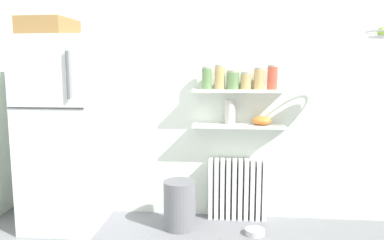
# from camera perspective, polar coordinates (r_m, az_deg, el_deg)

# --- Properties ---
(back_wall) EXTENTS (7.04, 0.10, 2.60)m
(back_wall) POSITION_cam_1_polar(r_m,az_deg,el_deg) (3.79, 3.49, 4.65)
(back_wall) COLOR silver
(back_wall) RESTS_ON ground_plane
(refrigerator) EXTENTS (0.69, 0.74, 1.97)m
(refrigerator) POSITION_cam_1_polar(r_m,az_deg,el_deg) (3.77, -18.89, -1.35)
(refrigerator) COLOR #B7BABF
(refrigerator) RESTS_ON ground_plane
(radiator) EXTENTS (0.58, 0.12, 0.62)m
(radiator) POSITION_cam_1_polar(r_m,az_deg,el_deg) (3.85, 6.90, -10.42)
(radiator) COLOR white
(radiator) RESTS_ON ground_plane
(wall_shelf_lower) EXTENTS (0.89, 0.22, 0.02)m
(wall_shelf_lower) POSITION_cam_1_polar(r_m,az_deg,el_deg) (3.67, 7.08, -0.89)
(wall_shelf_lower) COLOR white
(wall_shelf_upper) EXTENTS (0.89, 0.22, 0.02)m
(wall_shelf_upper) POSITION_cam_1_polar(r_m,az_deg,el_deg) (3.63, 7.17, 4.45)
(wall_shelf_upper) COLOR white
(storage_jar_0) EXTENTS (0.09, 0.09, 0.22)m
(storage_jar_0) POSITION_cam_1_polar(r_m,az_deg,el_deg) (3.63, 2.25, 6.41)
(storage_jar_0) COLOR #5B7F4C
(storage_jar_0) RESTS_ON wall_shelf_upper
(storage_jar_1) EXTENTS (0.10, 0.10, 0.23)m
(storage_jar_1) POSITION_cam_1_polar(r_m,az_deg,el_deg) (3.63, 4.23, 6.51)
(storage_jar_1) COLOR tan
(storage_jar_1) RESTS_ON wall_shelf_upper
(storage_jar_2) EXTENTS (0.12, 0.12, 0.18)m
(storage_jar_2) POSITION_cam_1_polar(r_m,az_deg,el_deg) (3.63, 6.21, 6.07)
(storage_jar_2) COLOR #5B7F4C
(storage_jar_2) RESTS_ON wall_shelf_upper
(storage_jar_3) EXTENTS (0.10, 0.10, 0.17)m
(storage_jar_3) POSITION_cam_1_polar(r_m,az_deg,el_deg) (3.63, 8.19, 5.91)
(storage_jar_3) COLOR tan
(storage_jar_3) RESTS_ON wall_shelf_upper
(storage_jar_4) EXTENTS (0.10, 0.10, 0.21)m
(storage_jar_4) POSITION_cam_1_polar(r_m,az_deg,el_deg) (3.64, 10.17, 6.20)
(storage_jar_4) COLOR tan
(storage_jar_4) RESTS_ON wall_shelf_upper
(storage_jar_5) EXTENTS (0.10, 0.10, 0.23)m
(storage_jar_5) POSITION_cam_1_polar(r_m,az_deg,el_deg) (3.65, 12.14, 6.37)
(storage_jar_5) COLOR #C64C38
(storage_jar_5) RESTS_ON wall_shelf_upper
(vase) EXTENTS (0.10, 0.10, 0.24)m
(vase) POSITION_cam_1_polar(r_m,az_deg,el_deg) (3.65, 5.83, 1.21)
(vase) COLOR #B2ADA8
(vase) RESTS_ON wall_shelf_lower
(shelf_bowl) EXTENTS (0.19, 0.19, 0.08)m
(shelf_bowl) POSITION_cam_1_polar(r_m,az_deg,el_deg) (3.67, 10.57, -0.09)
(shelf_bowl) COLOR orange
(shelf_bowl) RESTS_ON wall_shelf_lower
(trash_bin) EXTENTS (0.30, 0.30, 0.46)m
(trash_bin) POSITION_cam_1_polar(r_m,az_deg,el_deg) (3.64, -1.90, -12.77)
(trash_bin) COLOR slate
(trash_bin) RESTS_ON ground_plane
(pet_food_bowl) EXTENTS (0.18, 0.18, 0.05)m
(pet_food_bowl) POSITION_cam_1_polar(r_m,az_deg,el_deg) (3.63, 9.54, -16.42)
(pet_food_bowl) COLOR #B7B7BC
(pet_food_bowl) RESTS_ON ground_plane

